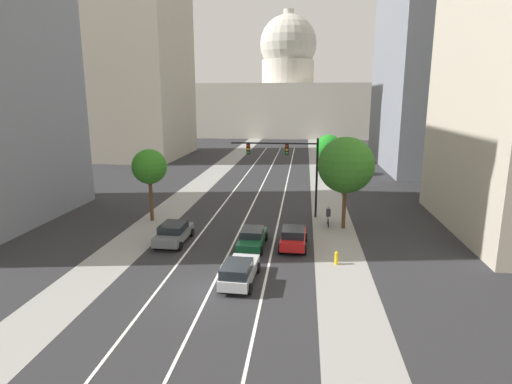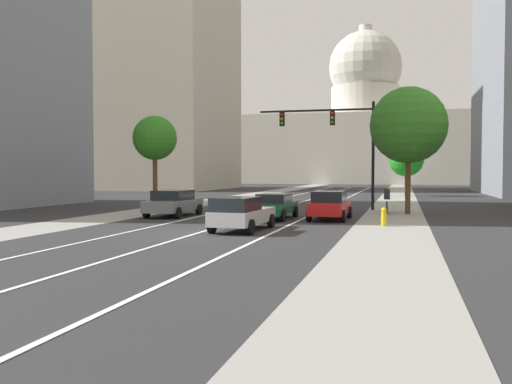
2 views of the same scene
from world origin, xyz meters
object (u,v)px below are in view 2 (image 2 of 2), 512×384
(car_green, at_px, (274,206))
(street_tree_near_right, at_px, (408,125))
(car_gray, at_px, (173,203))
(car_red, at_px, (330,205))
(traffic_signal_mast, at_px, (337,133))
(car_silver, at_px, (241,213))
(cyclist, at_px, (387,200))
(street_tree_far_right, at_px, (406,159))
(capitol_building, at_px, (365,133))
(fire_hydrant, at_px, (384,217))
(street_tree_mid_left, at_px, (155,139))

(car_green, distance_m, street_tree_near_right, 10.06)
(car_gray, bearing_deg, car_red, -90.06)
(street_tree_near_right, bearing_deg, car_green, -142.60)
(car_gray, distance_m, car_green, 6.04)
(traffic_signal_mast, height_order, street_tree_near_right, street_tree_near_right)
(car_silver, distance_m, cyclist, 13.62)
(traffic_signal_mast, distance_m, cyclist, 6.09)
(car_green, relative_size, cyclist, 2.70)
(street_tree_far_right, bearing_deg, car_silver, -100.69)
(car_gray, relative_size, car_green, 1.00)
(capitol_building, relative_size, street_tree_near_right, 6.60)
(car_gray, distance_m, street_tree_far_right, 33.73)
(car_silver, height_order, cyclist, cyclist)
(street_tree_far_right, bearing_deg, fire_hydrant, -91.91)
(street_tree_near_right, bearing_deg, fire_hydrant, -97.99)
(car_green, xyz_separation_m, cyclist, (5.83, 5.94, 0.13))
(street_tree_mid_left, distance_m, street_tree_far_right, 30.51)
(street_tree_mid_left, bearing_deg, car_gray, -55.84)
(car_gray, relative_size, cyclist, 2.69)
(car_gray, height_order, traffic_signal_mast, traffic_signal_mast)
(car_red, bearing_deg, fire_hydrant, -133.33)
(capitol_building, height_order, street_tree_mid_left, capitol_building)
(car_silver, distance_m, street_tree_far_right, 38.33)
(car_gray, xyz_separation_m, fire_hydrant, (11.98, -2.97, -0.33))
(street_tree_far_right, bearing_deg, car_green, -102.78)
(car_silver, relative_size, car_red, 1.09)
(car_green, height_order, fire_hydrant, car_green)
(cyclist, bearing_deg, street_tree_mid_left, 90.93)
(car_red, distance_m, cyclist, 6.40)
(fire_hydrant, bearing_deg, car_gray, 166.09)
(car_gray, xyz_separation_m, street_tree_far_right, (13.11, 30.92, 3.07))
(car_green, bearing_deg, cyclist, -43.17)
(car_gray, relative_size, street_tree_mid_left, 0.72)
(capitol_building, bearing_deg, street_tree_far_right, -82.23)
(car_red, bearing_deg, street_tree_far_right, -6.06)
(cyclist, height_order, street_tree_mid_left, street_tree_mid_left)
(car_red, height_order, street_tree_near_right, street_tree_near_right)
(car_green, relative_size, fire_hydrant, 5.11)
(car_green, height_order, street_tree_mid_left, street_tree_mid_left)
(cyclist, xyz_separation_m, street_tree_mid_left, (-15.61, -0.17, 4.01))
(capitol_building, xyz_separation_m, street_tree_near_right, (8.59, -88.67, -5.52))
(cyclist, bearing_deg, car_silver, 154.89)
(street_tree_near_right, relative_size, street_tree_far_right, 1.36)
(car_silver, xyz_separation_m, street_tree_far_right, (7.09, 37.54, 3.08))
(car_green, xyz_separation_m, street_tree_near_right, (7.08, 5.41, 4.67))
(fire_hydrant, bearing_deg, street_tree_mid_left, 151.65)
(fire_hydrant, distance_m, street_tree_near_right, 9.56)
(car_green, relative_size, street_tree_mid_left, 0.72)
(car_green, bearing_deg, fire_hydrant, -113.18)
(car_silver, relative_size, street_tree_near_right, 0.59)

